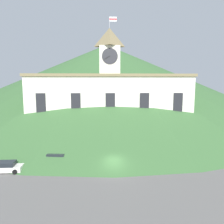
{
  "coord_description": "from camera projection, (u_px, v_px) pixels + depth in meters",
  "views": [
    {
      "loc": [
        -1.58,
        -29.94,
        12.71
      ],
      "look_at": [
        0.0,
        7.11,
        7.64
      ],
      "focal_mm": 35.0,
      "sensor_mm": 36.0,
      "label": 1
    }
  ],
  "objects": [
    {
      "name": "street_lamp_far_right",
      "position": [
        52.0,
        127.0,
        43.43
      ],
      "size": [
        1.26,
        0.36,
        5.36
      ],
      "color": "black",
      "rests_on": "ground"
    },
    {
      "name": "banner_fence",
      "position": [
        111.0,
        140.0,
        43.39
      ],
      "size": [
        32.66,
        0.12,
        2.55
      ],
      "color": "red",
      "rests_on": "ground"
    },
    {
      "name": "ground_plane",
      "position": [
        114.0,
        171.0,
        31.43
      ],
      "size": [
        160.0,
        160.0,
        0.0
      ],
      "primitive_type": "plane",
      "color": "#605E5B"
    },
    {
      "name": "hillside_backdrop",
      "position": [
        106.0,
        79.0,
        90.9
      ],
      "size": [
        128.4,
        128.4,
        27.86
      ],
      "primitive_type": "cone",
      "color": "#386033",
      "rests_on": "ground"
    },
    {
      "name": "street_lamp_center",
      "position": [
        168.0,
        129.0,
        44.49
      ],
      "size": [
        1.26,
        0.36,
        4.47
      ],
      "color": "black",
      "rests_on": "ground"
    },
    {
      "name": "car_red_sedan",
      "position": [
        140.0,
        148.0,
        40.14
      ],
      "size": [
        4.4,
        2.13,
        1.45
      ],
      "rotation": [
        0.0,
        0.0,
        3.14
      ],
      "color": "red",
      "rests_on": "ground"
    },
    {
      "name": "street_lamp_left",
      "position": [
        108.0,
        128.0,
        43.94
      ],
      "size": [
        1.26,
        0.36,
        4.94
      ],
      "color": "black",
      "rests_on": "ground"
    },
    {
      "name": "car_white_taxi",
      "position": [
        6.0,
        167.0,
        31.12
      ],
      "size": [
        4.53,
        2.18,
        1.5
      ],
      "rotation": [
        0.0,
        0.0,
        3.16
      ],
      "color": "white",
      "rests_on": "ground"
    },
    {
      "name": "civic_building",
      "position": [
        110.0,
        104.0,
        50.48
      ],
      "size": [
        36.44,
        10.25,
        27.03
      ],
      "color": "silver",
      "rests_on": "ground"
    },
    {
      "name": "car_black_suv",
      "position": [
        57.0,
        159.0,
        33.95
      ],
      "size": [
        5.09,
        2.8,
        1.8
      ],
      "rotation": [
        0.0,
        0.0,
        3.03
      ],
      "color": "black",
      "rests_on": "ground"
    }
  ]
}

